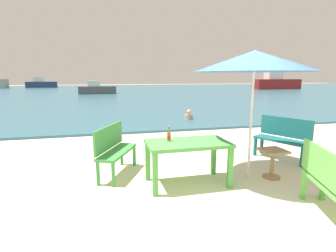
{
  "coord_description": "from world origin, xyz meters",
  "views": [
    {
      "loc": [
        -1.88,
        -3.51,
        1.86
      ],
      "look_at": [
        -0.24,
        3.0,
        0.6
      ],
      "focal_mm": 28.34,
      "sensor_mm": 36.0,
      "label": 1
    }
  ],
  "objects_px": {
    "side_table_wood": "(272,159)",
    "boat_ferry": "(97,89)",
    "bench_teal_center": "(283,136)",
    "bench_green_right": "(328,179)",
    "picnic_table_green": "(188,148)",
    "boat_barge": "(276,83)",
    "beer_bottle_amber": "(169,136)",
    "patio_umbrella": "(255,61)",
    "boat_fishing_trawler": "(41,84)",
    "bench_green_left": "(114,147)",
    "swimmer_person": "(189,115)"
  },
  "relations": [
    {
      "from": "boat_fishing_trawler",
      "to": "boat_barge",
      "type": "distance_m",
      "value": 36.21
    },
    {
      "from": "bench_teal_center",
      "to": "swimmer_person",
      "type": "bearing_deg",
      "value": 93.86
    },
    {
      "from": "boat_barge",
      "to": "bench_green_left",
      "type": "bearing_deg",
      "value": -130.39
    },
    {
      "from": "bench_teal_center",
      "to": "bench_green_right",
      "type": "bearing_deg",
      "value": -115.2
    },
    {
      "from": "bench_teal_center",
      "to": "boat_ferry",
      "type": "bearing_deg",
      "value": 100.41
    },
    {
      "from": "bench_green_right",
      "to": "bench_green_left",
      "type": "bearing_deg",
      "value": 138.7
    },
    {
      "from": "swimmer_person",
      "to": "beer_bottle_amber",
      "type": "bearing_deg",
      "value": -111.57
    },
    {
      "from": "picnic_table_green",
      "to": "bench_green_right",
      "type": "relative_size",
      "value": 1.12
    },
    {
      "from": "bench_green_left",
      "to": "boat_fishing_trawler",
      "type": "height_order",
      "value": "boat_fishing_trawler"
    },
    {
      "from": "beer_bottle_amber",
      "to": "side_table_wood",
      "type": "relative_size",
      "value": 0.49
    },
    {
      "from": "boat_barge",
      "to": "boat_ferry",
      "type": "bearing_deg",
      "value": -169.6
    },
    {
      "from": "side_table_wood",
      "to": "boat_ferry",
      "type": "height_order",
      "value": "boat_ferry"
    },
    {
      "from": "beer_bottle_amber",
      "to": "swimmer_person",
      "type": "height_order",
      "value": "beer_bottle_amber"
    },
    {
      "from": "beer_bottle_amber",
      "to": "bench_green_right",
      "type": "height_order",
      "value": "beer_bottle_amber"
    },
    {
      "from": "patio_umbrella",
      "to": "bench_green_left",
      "type": "height_order",
      "value": "patio_umbrella"
    },
    {
      "from": "picnic_table_green",
      "to": "boat_ferry",
      "type": "relative_size",
      "value": 0.37
    },
    {
      "from": "patio_umbrella",
      "to": "boat_barge",
      "type": "xyz_separation_m",
      "value": [
        21.51,
        28.89,
        -1.15
      ]
    },
    {
      "from": "bench_teal_center",
      "to": "boat_barge",
      "type": "xyz_separation_m",
      "value": [
        20.17,
        28.06,
        0.42
      ]
    },
    {
      "from": "swimmer_person",
      "to": "boat_ferry",
      "type": "bearing_deg",
      "value": 102.37
    },
    {
      "from": "boat_fishing_trawler",
      "to": "boat_ferry",
      "type": "xyz_separation_m",
      "value": [
        8.93,
        -18.41,
        -0.11
      ]
    },
    {
      "from": "beer_bottle_amber",
      "to": "bench_green_right",
      "type": "xyz_separation_m",
      "value": [
        1.72,
        -1.66,
        -0.31
      ]
    },
    {
      "from": "beer_bottle_amber",
      "to": "boat_fishing_trawler",
      "type": "distance_m",
      "value": 43.93
    },
    {
      "from": "patio_umbrella",
      "to": "swimmer_person",
      "type": "xyz_separation_m",
      "value": [
        0.97,
        6.35,
        -1.88
      ]
    },
    {
      "from": "bench_teal_center",
      "to": "bench_green_left",
      "type": "xyz_separation_m",
      "value": [
        -3.74,
        -0.05,
        0.0
      ]
    },
    {
      "from": "patio_umbrella",
      "to": "boat_ferry",
      "type": "xyz_separation_m",
      "value": [
        -2.99,
        24.4,
        -1.55
      ]
    },
    {
      "from": "swimmer_person",
      "to": "bench_teal_center",
      "type": "bearing_deg",
      "value": -86.14
    },
    {
      "from": "boat_fishing_trawler",
      "to": "boat_ferry",
      "type": "bearing_deg",
      "value": -64.13
    },
    {
      "from": "picnic_table_green",
      "to": "boat_fishing_trawler",
      "type": "xyz_separation_m",
      "value": [
        -10.72,
        42.8,
        0.03
      ]
    },
    {
      "from": "bench_green_right",
      "to": "picnic_table_green",
      "type": "bearing_deg",
      "value": 132.76
    },
    {
      "from": "boat_ferry",
      "to": "boat_fishing_trawler",
      "type": "bearing_deg",
      "value": 115.87
    },
    {
      "from": "picnic_table_green",
      "to": "boat_fishing_trawler",
      "type": "bearing_deg",
      "value": 104.07
    },
    {
      "from": "side_table_wood",
      "to": "boat_barge",
      "type": "relative_size",
      "value": 0.08
    },
    {
      "from": "patio_umbrella",
      "to": "boat_barge",
      "type": "distance_m",
      "value": 36.04
    },
    {
      "from": "patio_umbrella",
      "to": "boat_fishing_trawler",
      "type": "xyz_separation_m",
      "value": [
        -11.91,
        42.81,
        -1.44
      ]
    },
    {
      "from": "bench_green_right",
      "to": "boat_fishing_trawler",
      "type": "height_order",
      "value": "boat_fishing_trawler"
    },
    {
      "from": "picnic_table_green",
      "to": "patio_umbrella",
      "type": "bearing_deg",
      "value": -0.18
    },
    {
      "from": "boat_ferry",
      "to": "boat_barge",
      "type": "relative_size",
      "value": 0.55
    },
    {
      "from": "bench_green_left",
      "to": "bench_green_right",
      "type": "distance_m",
      "value": 3.51
    },
    {
      "from": "patio_umbrella",
      "to": "side_table_wood",
      "type": "height_order",
      "value": "patio_umbrella"
    },
    {
      "from": "side_table_wood",
      "to": "swimmer_person",
      "type": "relative_size",
      "value": 1.32
    },
    {
      "from": "bench_green_right",
      "to": "boat_barge",
      "type": "bearing_deg",
      "value": 55.03
    },
    {
      "from": "side_table_wood",
      "to": "beer_bottle_amber",
      "type": "bearing_deg",
      "value": 172.91
    },
    {
      "from": "patio_umbrella",
      "to": "swimmer_person",
      "type": "height_order",
      "value": "patio_umbrella"
    },
    {
      "from": "bench_green_right",
      "to": "boat_fishing_trawler",
      "type": "relative_size",
      "value": 0.27
    },
    {
      "from": "bench_teal_center",
      "to": "boat_fishing_trawler",
      "type": "bearing_deg",
      "value": 107.53
    },
    {
      "from": "picnic_table_green",
      "to": "swimmer_person",
      "type": "relative_size",
      "value": 3.41
    },
    {
      "from": "beer_bottle_amber",
      "to": "bench_green_left",
      "type": "bearing_deg",
      "value": 144.43
    },
    {
      "from": "picnic_table_green",
      "to": "boat_barge",
      "type": "relative_size",
      "value": 0.21
    },
    {
      "from": "bench_teal_center",
      "to": "bench_green_right",
      "type": "distance_m",
      "value": 2.61
    },
    {
      "from": "boat_ferry",
      "to": "swimmer_person",
      "type": "bearing_deg",
      "value": -77.63
    }
  ]
}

